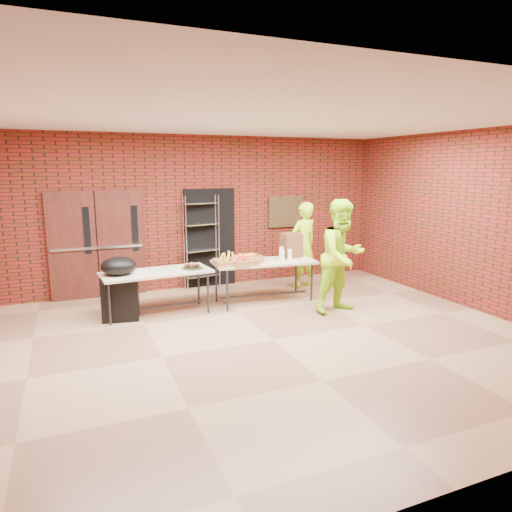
{
  "coord_description": "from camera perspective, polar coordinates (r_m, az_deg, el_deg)",
  "views": [
    {
      "loc": [
        -2.71,
        -5.85,
        2.52
      ],
      "look_at": [
        0.31,
        1.4,
        1.01
      ],
      "focal_mm": 32.0,
      "sensor_mm": 36.0,
      "label": 1
    }
  ],
  "objects": [
    {
      "name": "volunteer_woman",
      "position": [
        9.71,
        5.94,
        1.35
      ],
      "size": [
        0.76,
        0.6,
        1.83
      ],
      "primitive_type": "imported",
      "rotation": [
        0.0,
        0.0,
        3.41
      ],
      "color": "#ACEF1A",
      "rests_on": "room"
    },
    {
      "name": "basket_apples",
      "position": [
        8.29,
        -1.42,
        -0.69
      ],
      "size": [
        0.46,
        0.36,
        0.14
      ],
      "color": "#AD8345",
      "rests_on": "table_right"
    },
    {
      "name": "wire_rack",
      "position": [
        9.65,
        -6.81,
        1.69
      ],
      "size": [
        0.75,
        0.37,
        1.97
      ],
      "primitive_type": null,
      "rotation": [
        0.0,
        0.0,
        0.18
      ],
      "color": "#B7B8BE",
      "rests_on": "room"
    },
    {
      "name": "cup_stack_mid",
      "position": [
        8.67,
        4.26,
        0.13
      ],
      "size": [
        0.07,
        0.07,
        0.22
      ],
      "primitive_type": "cylinder",
      "color": "white",
      "rests_on": "table_right"
    },
    {
      "name": "table_right",
      "position": [
        8.65,
        1.03,
        -1.05
      ],
      "size": [
        2.0,
        0.99,
        0.79
      ],
      "rotation": [
        0.0,
        0.0,
        -0.1
      ],
      "color": "tan",
      "rests_on": "room"
    },
    {
      "name": "muffin_tray",
      "position": [
        8.17,
        -7.92,
        -1.27
      ],
      "size": [
        0.38,
        0.38,
        0.1
      ],
      "color": "#155020",
      "rests_on": "table_left"
    },
    {
      "name": "basket_bananas",
      "position": [
        8.26,
        -3.58,
        -0.74
      ],
      "size": [
        0.46,
        0.36,
        0.14
      ],
      "color": "#AD8345",
      "rests_on": "table_right"
    },
    {
      "name": "cup_stack_front",
      "position": [
        8.66,
        3.34,
        0.1
      ],
      "size": [
        0.07,
        0.07,
        0.21
      ],
      "primitive_type": "cylinder",
      "color": "white",
      "rests_on": "table_right"
    },
    {
      "name": "volunteer_man",
      "position": [
        8.14,
        10.73,
        -0.04
      ],
      "size": [
        1.09,
        0.92,
        2.0
      ],
      "primitive_type": "imported",
      "rotation": [
        0.0,
        0.0,
        0.18
      ],
      "color": "#ACEF1A",
      "rests_on": "room"
    },
    {
      "name": "table_left",
      "position": [
        8.09,
        -12.33,
        -2.32
      ],
      "size": [
        1.92,
        0.93,
        0.77
      ],
      "rotation": [
        0.0,
        0.0,
        0.08
      ],
      "color": "tan",
      "rests_on": "room"
    },
    {
      "name": "bronze_plaque",
      "position": [
        10.42,
        3.74,
        5.56
      ],
      "size": [
        0.85,
        0.04,
        0.7
      ],
      "primitive_type": "cube",
      "color": "#47371C",
      "rests_on": "room"
    },
    {
      "name": "napkin_box",
      "position": [
        8.02,
        -14.82,
        -1.85
      ],
      "size": [
        0.19,
        0.13,
        0.06
      ],
      "primitive_type": "cube",
      "color": "white",
      "rests_on": "table_left"
    },
    {
      "name": "covered_grill",
      "position": [
        8.03,
        -16.64,
        -3.84
      ],
      "size": [
        0.67,
        0.59,
        1.08
      ],
      "rotation": [
        0.0,
        0.0,
        -0.18
      ],
      "color": "black",
      "rests_on": "room"
    },
    {
      "name": "basket_oranges",
      "position": [
        8.53,
        -0.92,
        -0.33
      ],
      "size": [
        0.47,
        0.37,
        0.15
      ],
      "color": "#AD8345",
      "rests_on": "table_right"
    },
    {
      "name": "cup_stack_back",
      "position": [
        8.74,
        3.19,
        0.32
      ],
      "size": [
        0.08,
        0.08,
        0.25
      ],
      "primitive_type": "cylinder",
      "color": "white",
      "rests_on": "table_right"
    },
    {
      "name": "coffee_dispenser",
      "position": [
        9.01,
        4.41,
        1.36
      ],
      "size": [
        0.36,
        0.32,
        0.47
      ],
      "primitive_type": "cube",
      "color": "brown",
      "rests_on": "table_right"
    },
    {
      "name": "dark_doorway",
      "position": [
        9.83,
        -5.77,
        2.27
      ],
      "size": [
        1.1,
        0.06,
        2.1
      ],
      "primitive_type": "cube",
      "color": "black",
      "rests_on": "room"
    },
    {
      "name": "double_doors",
      "position": [
        9.42,
        -19.22,
        1.35
      ],
      "size": [
        1.78,
        0.12,
        2.1
      ],
      "color": "#4E1E16",
      "rests_on": "room"
    },
    {
      "name": "room",
      "position": [
        6.51,
        2.21,
        2.79
      ],
      "size": [
        8.08,
        7.08,
        3.28
      ],
      "color": "#876349",
      "rests_on": "ground"
    }
  ]
}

